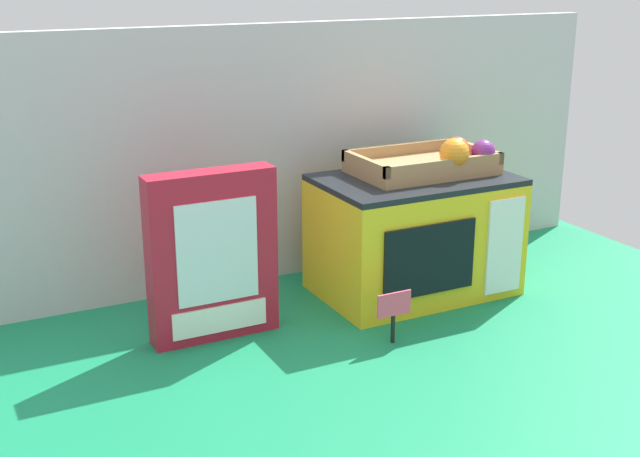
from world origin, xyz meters
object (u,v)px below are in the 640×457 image
(cookie_set_box, at_px, (213,256))
(price_sign, at_px, (394,309))
(toy_microwave, at_px, (414,235))
(food_groups_crate, at_px, (433,162))

(cookie_set_box, relative_size, price_sign, 3.20)
(cookie_set_box, xyz_separation_m, price_sign, (0.28, -0.18, -0.09))
(cookie_set_box, bearing_deg, toy_microwave, 2.98)
(price_sign, bearing_deg, cookie_set_box, 147.86)
(toy_microwave, xyz_separation_m, price_sign, (-0.17, -0.20, -0.06))
(food_groups_crate, xyz_separation_m, price_sign, (-0.22, -0.21, -0.21))
(cookie_set_box, bearing_deg, price_sign, -32.14)
(toy_microwave, xyz_separation_m, cookie_set_box, (-0.46, -0.02, 0.03))
(food_groups_crate, bearing_deg, toy_microwave, -168.73)
(food_groups_crate, distance_m, price_sign, 0.37)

